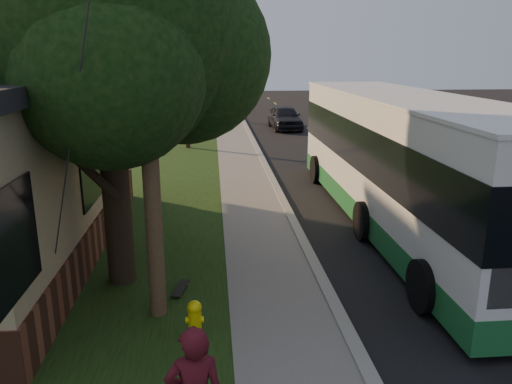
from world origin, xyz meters
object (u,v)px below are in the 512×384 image
bare_tree_far (201,92)px  bare_tree_near (187,107)px  leafy_tree (107,27)px  distant_car (285,117)px  utility_pole (144,57)px  skateboard_main (181,288)px  dumpster (52,173)px  transit_bus (405,158)px  traffic_signal (245,74)px  fire_hydrant (195,322)px

bare_tree_far → bare_tree_near: bearing=-92.4°
leafy_tree → distant_car: bearing=73.3°
bare_tree_near → utility_pole: bearing=-89.3°
bare_tree_far → skateboard_main: size_ratio=5.13×
skateboard_main → dumpster: size_ratio=0.42×
transit_bus → traffic_signal: bearing=95.1°
bare_tree_near → skateboard_main: 16.27m
fire_hydrant → leafy_tree: leafy_tree is taller
fire_hydrant → traffic_signal: size_ratio=0.13×
bare_tree_near → distant_car: (5.94, 6.62, -1.39)m
bare_tree_near → traffic_signal: bearing=76.0°
leafy_tree → traffic_signal: size_ratio=1.42×
skateboard_main → transit_bus: bearing=32.4°
bare_tree_near → dumpster: bearing=-118.0°
bare_tree_near → distant_car: 9.00m
bare_tree_near → bare_tree_far: bare_tree_near is taller
leafy_tree → transit_bus: leafy_tree is taller
bare_tree_near → transit_bus: size_ratio=0.32×
fire_hydrant → bare_tree_far: (-0.40, 30.00, 1.57)m
fire_hydrant → bare_tree_near: 18.10m
dumpster → distant_car: (10.23, 14.71, 0.03)m
utility_pole → bare_tree_far: (0.31, 29.01, -2.63)m
skateboard_main → utility_pole: bearing=-112.3°
bare_tree_far → transit_bus: bare_tree_far is taller
fire_hydrant → bare_tree_far: bare_tree_far is taller
fire_hydrant → utility_pole: size_ratio=0.08×
bare_tree_near → dumpster: (-4.30, -8.09, -1.42)m
fire_hydrant → distant_car: bearing=78.4°
fire_hydrant → skateboard_main: (-0.35, 1.87, -0.31)m
traffic_signal → dumpster: 25.59m
skateboard_main → bare_tree_near: bearing=92.0°
utility_pole → traffic_signal: bearing=83.4°
fire_hydrant → transit_bus: size_ratio=0.06×
fire_hydrant → utility_pole: utility_pole is taller
bare_tree_far → distant_car: size_ratio=0.90×
leafy_tree → utility_pole: bearing=-62.4°
utility_pole → skateboard_main: utility_pole is taller
transit_bus → distant_car: bearing=91.7°
traffic_signal → distant_car: 9.87m
bare_tree_near → distant_car: bare_tree_near is taller
traffic_signal → fire_hydrant: bearing=-95.2°
leafy_tree → skateboard_main: (1.22, -0.78, -5.04)m
dumpster → transit_bus: bearing=-21.5°
bare_tree_near → bare_tree_far: (0.50, 12.00, -0.15)m
utility_pole → dumpster: (-4.49, 8.92, -3.90)m
utility_pole → leafy_tree: bearing=117.6°
dumpster → distant_car: size_ratio=0.42×
fire_hydrant → utility_pole: bearing=125.4°
bare_tree_near → transit_bus: bare_tree_near is taller
fire_hydrant → distant_car: 25.14m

